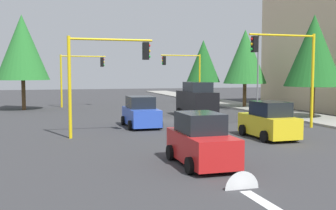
# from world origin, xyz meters

# --- Properties ---
(ground_plane) EXTENTS (120.00, 120.00, 0.00)m
(ground_plane) POSITION_xyz_m (0.00, 0.00, 0.00)
(ground_plane) COLOR #353538
(sidewalk_kerb) EXTENTS (80.00, 4.00, 0.15)m
(sidewalk_kerb) POSITION_xyz_m (-5.00, 10.50, 0.07)
(sidewalk_kerb) COLOR gray
(sidewalk_kerb) RESTS_ON ground
(lane_arrow_near) EXTENTS (2.40, 1.10, 1.10)m
(lane_arrow_near) POSITION_xyz_m (11.51, -3.00, 0.01)
(lane_arrow_near) COLOR silver
(lane_arrow_near) RESTS_ON ground
(lane_arrow_mid) EXTENTS (2.40, 1.10, 1.10)m
(lane_arrow_mid) POSITION_xyz_m (17.51, -3.00, 0.01)
(lane_arrow_mid) COLOR silver
(lane_arrow_mid) RESTS_ON ground
(traffic_signal_far_right) EXTENTS (0.36, 4.59, 5.35)m
(traffic_signal_far_right) POSITION_xyz_m (-14.00, -5.64, 3.80)
(traffic_signal_far_right) COLOR yellow
(traffic_signal_far_right) RESTS_ON ground
(traffic_signal_far_left) EXTENTS (0.36, 4.59, 5.57)m
(traffic_signal_far_left) POSITION_xyz_m (-14.00, 5.68, 3.95)
(traffic_signal_far_left) COLOR yellow
(traffic_signal_far_left) RESTS_ON ground
(traffic_signal_near_right) EXTENTS (0.36, 4.59, 5.43)m
(traffic_signal_near_right) POSITION_xyz_m (6.00, -5.66, 3.85)
(traffic_signal_near_right) COLOR yellow
(traffic_signal_near_right) RESTS_ON ground
(traffic_signal_near_left) EXTENTS (0.36, 4.59, 5.94)m
(traffic_signal_near_left) POSITION_xyz_m (6.00, 5.74, 4.19)
(traffic_signal_near_left) COLOR yellow
(traffic_signal_near_left) RESTS_ON ground
(street_lamp_curbside) EXTENTS (2.15, 0.28, 7.00)m
(street_lamp_curbside) POSITION_xyz_m (-3.61, 9.20, 4.35)
(street_lamp_curbside) COLOR slate
(street_lamp_curbside) RESTS_ON ground
(tree_roadside_mid) EXTENTS (4.26, 4.26, 7.78)m
(tree_roadside_mid) POSITION_xyz_m (-8.00, 10.00, 5.11)
(tree_roadside_mid) COLOR brown
(tree_roadside_mid) RESTS_ON ground
(tree_roadside_far) EXTENTS (4.12, 4.12, 7.53)m
(tree_roadside_far) POSITION_xyz_m (-18.00, 9.50, 4.94)
(tree_roadside_far) COLOR brown
(tree_roadside_far) RESTS_ON ground
(tree_opposite_side) EXTENTS (4.87, 4.87, 8.93)m
(tree_opposite_side) POSITION_xyz_m (-12.00, -11.00, 5.87)
(tree_opposite_side) COLOR brown
(tree_opposite_side) RESTS_ON ground
(tree_roadside_near) EXTENTS (4.29, 4.29, 7.84)m
(tree_roadside_near) POSITION_xyz_m (2.00, 10.50, 5.15)
(tree_roadside_near) COLOR brown
(tree_roadside_near) RESTS_ON ground
(delivery_van_black) EXTENTS (4.80, 2.22, 2.77)m
(delivery_van_black) POSITION_xyz_m (-1.97, 2.65, 1.28)
(delivery_van_black) COLOR black
(delivery_van_black) RESTS_ON ground
(car_yellow) EXTENTS (3.79, 2.02, 1.98)m
(car_yellow) POSITION_xyz_m (8.92, 2.68, 0.90)
(car_yellow) COLOR yellow
(car_yellow) RESTS_ON ground
(car_red) EXTENTS (3.76, 1.97, 1.98)m
(car_red) POSITION_xyz_m (13.66, -3.02, 0.90)
(car_red) COLOR red
(car_red) RESTS_ON ground
(car_blue) EXTENTS (4.00, 2.11, 1.98)m
(car_blue) POSITION_xyz_m (2.62, -2.91, 0.90)
(car_blue) COLOR blue
(car_blue) RESTS_ON ground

